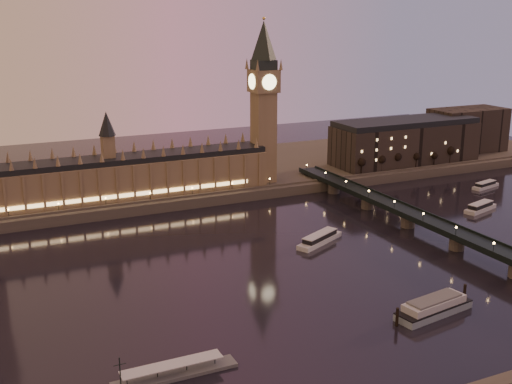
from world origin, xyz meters
TOP-DOWN VIEW (x-y plane):
  - ground at (0.00, 0.00)m, footprint 700.00×700.00m
  - far_embankment at (30.00, 165.00)m, footprint 560.00×130.00m
  - palace_of_westminster at (-40.12, 120.99)m, footprint 180.00×26.62m
  - big_ben at (53.99, 120.99)m, footprint 17.68×17.68m
  - westminster_bridge at (91.61, 0.00)m, footprint 13.20×260.00m
  - city_block at (194.94, 130.93)m, footprint 155.00×45.00m
  - bare_tree_0 at (123.51, 109.00)m, footprint 5.34×5.34m
  - bare_tree_1 at (138.41, 109.00)m, footprint 5.34×5.34m
  - bare_tree_2 at (153.31, 109.00)m, footprint 5.34×5.34m
  - bare_tree_3 at (168.22, 109.00)m, footprint 5.34×5.34m
  - bare_tree_4 at (183.12, 109.00)m, footprint 5.34×5.34m
  - bare_tree_5 at (198.02, 109.00)m, footprint 5.34×5.34m
  - cruise_boat_a at (35.83, 17.51)m, footprint 31.40×20.52m
  - cruise_boat_b at (190.36, 63.07)m, footprint 23.86×11.26m
  - cruise_boat_c at (149.50, 25.12)m, footprint 26.02×13.88m
  - moored_barge at (34.85, -70.08)m, footprint 38.89×14.78m
  - pontoon_pier at (-69.28, -69.99)m, footprint 40.77×6.80m

SIDE VIEW (x-z plane):
  - ground at x=0.00m, z-range 0.00..0.00m
  - pontoon_pier at x=-69.28m, z-range -4.26..6.61m
  - cruise_boat_b at x=190.36m, z-range -0.25..4.02m
  - cruise_boat_c at x=149.50m, z-range -0.30..4.73m
  - cruise_boat_a at x=35.83m, z-range -0.30..4.78m
  - far_embankment at x=30.00m, z-range 0.00..6.00m
  - moored_barge at x=34.85m, z-range -0.56..6.65m
  - westminster_bridge at x=91.61m, z-range -2.13..13.17m
  - bare_tree_0 at x=123.51m, z-range 8.65..19.50m
  - bare_tree_1 at x=138.41m, z-range 8.65..19.50m
  - bare_tree_2 at x=153.31m, z-range 8.65..19.50m
  - bare_tree_3 at x=168.22m, z-range 8.65..19.50m
  - bare_tree_4 at x=183.12m, z-range 8.65..19.50m
  - bare_tree_5 at x=198.02m, z-range 8.65..19.50m
  - palace_of_westminster at x=-40.12m, z-range -4.29..47.71m
  - city_block at x=194.94m, z-range 5.24..39.24m
  - big_ben at x=53.99m, z-range 11.95..115.95m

